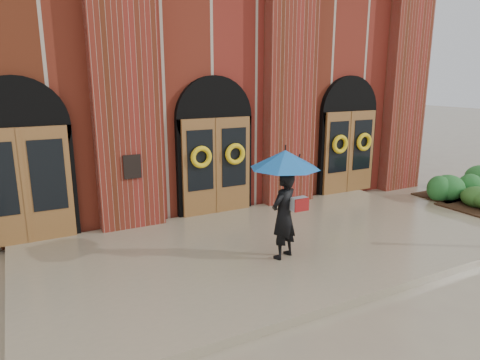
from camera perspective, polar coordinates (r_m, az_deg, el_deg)
ground at (r=9.27m, az=4.22°, el=-9.69°), size 90.00×90.00×0.00m
landing at (r=9.35m, az=3.73°, el=-8.96°), size 10.00×5.30×0.15m
church_building at (r=16.60m, az=-12.36°, el=12.73°), size 16.20×12.53×7.00m
man_with_umbrella at (r=8.24m, az=5.98°, el=-0.48°), size 1.75×1.75×2.16m
hedge_wall_right at (r=15.48m, az=27.56°, el=-0.26°), size 2.85×1.14×0.73m
hedge_front_right at (r=14.04m, az=29.20°, el=-2.11°), size 1.57×1.35×0.56m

